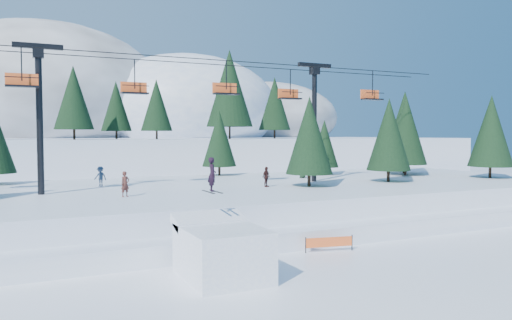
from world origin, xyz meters
name	(u,v)px	position (x,y,z in m)	size (l,w,h in m)	color
ground	(281,285)	(0.00, 0.00, 0.00)	(160.00, 160.00, 0.00)	white
mid_shelf	(169,205)	(0.00, 18.00, 1.25)	(70.00, 22.00, 2.50)	white
berm	(216,238)	(0.00, 8.00, 0.55)	(70.00, 6.00, 1.10)	white
mountain_ridge	(52,116)	(-5.07, 73.33, 9.65)	(119.00, 60.52, 26.46)	white
jump_kicker	(222,250)	(-1.99, 2.10, 1.29)	(3.49, 4.76, 5.53)	white
chairlift	(189,99)	(1.66, 18.05, 9.32)	(46.00, 3.21, 10.28)	black
conifer_stand	(223,133)	(4.67, 18.54, 6.72)	(61.85, 18.02, 8.67)	black
distant_skiers	(197,176)	(2.54, 19.00, 3.30)	(19.30, 8.24, 1.69)	#27374D
banner_near	(329,242)	(5.39, 4.26, 0.54)	(2.80, 0.63, 0.90)	black
banner_far	(361,230)	(9.21, 6.34, 0.54)	(2.86, 0.13, 0.90)	black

